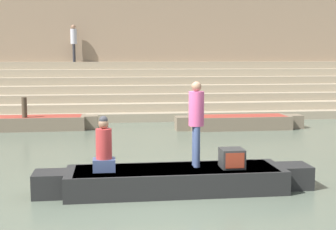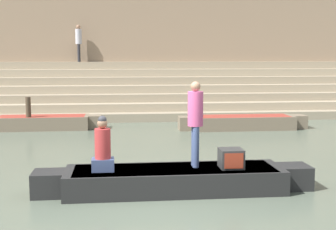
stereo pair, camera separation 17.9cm
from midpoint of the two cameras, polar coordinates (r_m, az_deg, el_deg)
ground_plane at (r=9.24m, az=-1.35°, el=-9.40°), size 120.00×120.00×0.00m
ghat_steps at (r=21.52m, az=-4.23°, el=2.37°), size 36.00×4.37×2.38m
back_wall at (r=23.69m, az=-4.51°, el=11.95°), size 34.20×1.28×9.32m
rowboat_main at (r=9.24m, az=1.37°, el=-7.82°), size 5.44×1.29×0.46m
person_standing at (r=9.18m, az=3.91°, el=-0.30°), size 0.30×0.30×1.69m
person_rowing at (r=8.97m, az=-7.39°, el=-4.05°), size 0.42×0.33×1.06m
tv_set at (r=9.27m, az=8.25°, el=-5.26°), size 0.45×0.47×0.38m
moored_boat_shore at (r=17.28m, az=9.39°, el=-0.85°), size 4.70×1.13×0.49m
moored_boat_distant at (r=17.60m, az=-14.79°, el=-0.85°), size 4.27×1.13×0.49m
mooring_post at (r=17.32m, az=-16.36°, el=0.12°), size 0.18×0.18×1.21m
person_on_steps at (r=22.76m, az=-10.62°, el=8.95°), size 0.30×0.30×1.74m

